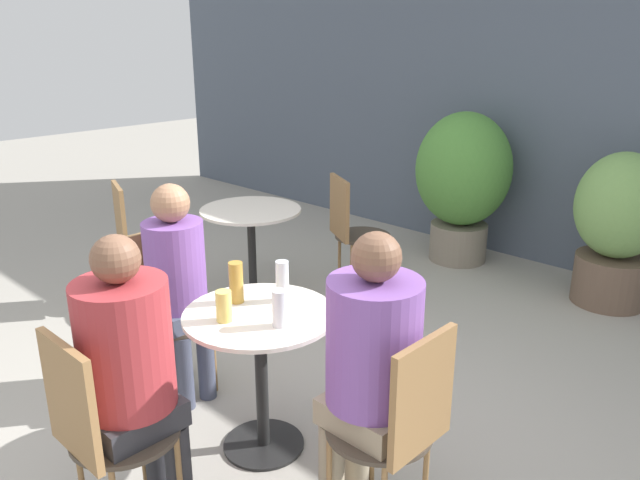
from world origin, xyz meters
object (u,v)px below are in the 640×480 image
seated_person_0 (177,275)px  beer_glass_2 (280,308)px  bistro_chair_0 (164,299)px  bistro_chair_4 (135,233)px  seated_person_2 (370,359)px  beer_glass_1 (224,306)px  cafe_table_near (261,348)px  bistro_chair_2 (400,418)px  beer_glass_3 (282,281)px  bistro_chair_1 (99,422)px  seated_person_1 (130,362)px  potted_plant_0 (463,178)px  beer_glass_0 (236,282)px  cafe_table_far (251,232)px  potted_plant_1 (619,224)px  bistro_chair_3 (351,224)px

seated_person_0 → beer_glass_2: seated_person_0 is taller
bistro_chair_0 → bistro_chair_4: same height
seated_person_2 → beer_glass_1: (-0.70, -0.16, 0.05)m
cafe_table_near → seated_person_0: (-0.65, 0.00, 0.18)m
bistro_chair_2 → seated_person_0: (-1.45, 0.01, 0.18)m
cafe_table_near → bistro_chair_0: 0.80m
bistro_chair_0 → beer_glass_3: size_ratio=4.56×
bistro_chair_1 → bistro_chair_4: size_ratio=1.00×
bistro_chair_1 → seated_person_1: bearing=-90.0°
cafe_table_near → bistro_chair_0: bistro_chair_0 is taller
bistro_chair_4 → beer_glass_1: (1.89, -0.67, 0.25)m
potted_plant_0 → beer_glass_0: bearing=-79.3°
bistro_chair_1 → beer_glass_1: bistro_chair_1 is taller
beer_glass_2 → cafe_table_far: bearing=143.3°
bistro_chair_1 → seated_person_2: size_ratio=0.72×
cafe_table_far → beer_glass_3: size_ratio=3.67×
beer_glass_0 → bistro_chair_4: bearing=164.1°
beer_glass_3 → potted_plant_0: size_ratio=0.15×
bistro_chair_4 → potted_plant_0: bearing=-95.9°
beer_glass_2 → bistro_chair_1: bearing=-102.3°
beer_glass_3 → cafe_table_near: bearing=-82.6°
cafe_table_far → beer_glass_3: beer_glass_3 is taller
cafe_table_far → seated_person_0: size_ratio=0.60×
cafe_table_near → bistro_chair_1: size_ratio=0.79×
seated_person_0 → seated_person_1: bearing=-134.9°
cafe_table_near → bistro_chair_1: bistro_chair_1 is taller
beer_glass_0 → beer_glass_1: (0.12, -0.17, -0.03)m
seated_person_0 → beer_glass_1: bearing=-104.9°
cafe_table_far → bistro_chair_4: bistro_chair_4 is taller
bistro_chair_4 → beer_glass_0: bearing=-174.8°
bistro_chair_1 → beer_glass_3: 1.01m
potted_plant_0 → beer_glass_3: bearing=-75.9°
bistro_chair_4 → beer_glass_3: bearing=-169.1°
seated_person_2 → beer_glass_0: size_ratio=6.30×
cafe_table_near → beer_glass_0: 0.32m
beer_glass_0 → potted_plant_0: size_ratio=0.15×
cafe_table_far → beer_glass_0: bearing=-42.8°
bistro_chair_0 → beer_glass_2: 1.00m
cafe_table_near → bistro_chair_4: bearing=165.3°
cafe_table_near → cafe_table_far: (-1.35, 1.10, 0.01)m
cafe_table_far → potted_plant_1: potted_plant_1 is taller
bistro_chair_0 → beer_glass_1: bistro_chair_0 is taller
bistro_chair_1 → beer_glass_3: size_ratio=4.56×
seated_person_1 → seated_person_2: size_ratio=1.00×
bistro_chair_0 → bistro_chair_3: same height
bistro_chair_4 → seated_person_0: bearing=179.6°
cafe_table_near → seated_person_2: seated_person_2 is taller
beer_glass_3 → potted_plant_1: 2.80m
bistro_chair_4 → beer_glass_2: size_ratio=5.43×
cafe_table_near → beer_glass_1: beer_glass_1 is taller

